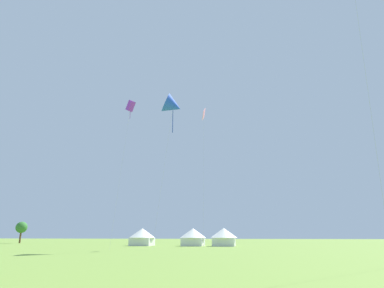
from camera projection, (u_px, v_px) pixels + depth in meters
kite_pink_diamond at (204, 116)px, 57.27m from camera, size 0.60×3.07×23.33m
kite_purple_box at (131, 106)px, 53.45m from camera, size 2.00×2.94×22.99m
kite_blue_delta at (173, 106)px, 50.05m from camera, size 4.30×3.97×22.61m
festival_tent_center at (142, 236)px, 63.89m from camera, size 4.97×4.97×3.23m
festival_tent_right at (193, 236)px, 62.05m from camera, size 4.91×4.91×3.19m
festival_tent_left at (224, 236)px, 61.00m from camera, size 4.96×4.96×3.23m
tree_distant_left at (22, 228)px, 85.60m from camera, size 2.85×2.85×5.36m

